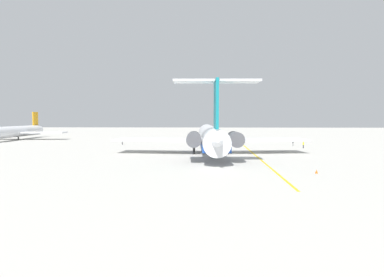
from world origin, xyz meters
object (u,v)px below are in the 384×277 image
Objects in this scene: ground_crew_near_nose at (293,142)px; ground_crew_portside at (303,144)px; main_jetliner at (211,136)px; ground_crew_near_tail at (122,141)px; safety_cone_nose at (317,172)px; airliner_mid_right at (17,131)px.

ground_crew_near_nose is 0.94× the size of ground_crew_portside.
ground_crew_near_tail is (24.19, 25.09, -2.72)m from main_jetliner.
ground_crew_near_tail is at bearing 44.11° from main_jetliner.
airliner_mid_right is at bearing 50.25° from safety_cone_nose.
ground_crew_near_tail is 62.35m from safety_cone_nose.
ground_crew_portside reaches higher than ground_crew_near_tail.
ground_crew_near_nose is (-22.10, -90.49, -1.90)m from airliner_mid_right.
main_jetliner is 1.41× the size of airliner_mid_right.
safety_cone_nose is (-68.01, -81.77, -2.69)m from airliner_mid_right.
main_jetliner is 31.76m from ground_crew_near_nose.
airliner_mid_right is 93.16m from ground_crew_near_nose.
safety_cone_nose is (-38.96, 9.51, -0.86)m from ground_crew_portside.
ground_crew_near_tail is 49.76m from ground_crew_portside.
ground_crew_near_nose is at bearing -10.75° from safety_cone_nose.
ground_crew_portside reaches higher than ground_crew_near_nose.
main_jetliner is 86.31× the size of safety_cone_nose.
airliner_mid_right is at bearing 46.47° from ground_crew_near_tail.
ground_crew_near_tail is at bearing 39.14° from safety_cone_nose.
ground_crew_near_tail reaches higher than safety_cone_nose.
airliner_mid_right is (43.84, 67.50, -0.81)m from main_jetliner.
airliner_mid_right is at bearing 39.92° from ground_crew_portside.
airliner_mid_right reaches higher than ground_crew_portside.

